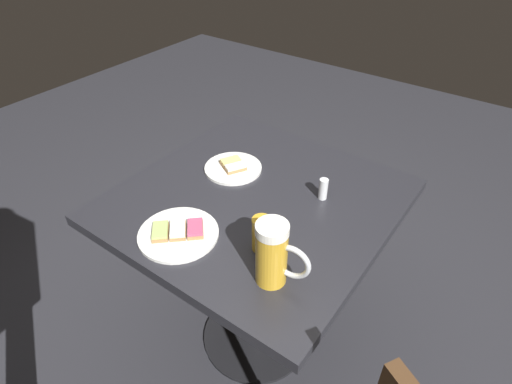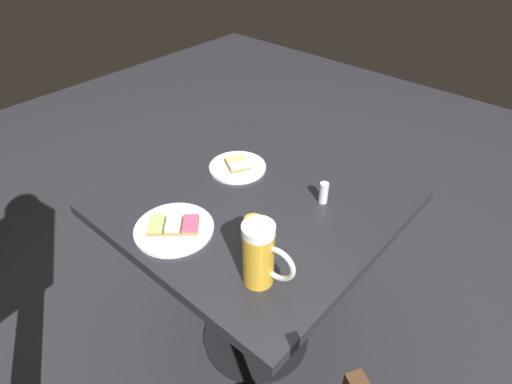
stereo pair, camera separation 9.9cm
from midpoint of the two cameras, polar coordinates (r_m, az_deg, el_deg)
ground_plane at (r=1.89m, az=1.59°, el=-18.85°), size 6.00×6.00×0.00m
cafe_table at (r=1.43m, az=1.99°, el=-5.27°), size 0.82×0.83×0.74m
plate_near at (r=1.23m, az=-8.77°, el=-4.89°), size 0.23×0.23×0.03m
plate_far at (r=1.47m, az=-0.58°, el=3.43°), size 0.20×0.20×0.03m
beer_mug at (r=1.02m, az=3.40°, el=-8.60°), size 0.14×0.08×0.18m
beer_glass_small at (r=1.13m, az=2.20°, el=-5.81°), size 0.05×0.05×0.10m
salt_shaker at (r=1.32m, az=11.26°, el=-0.16°), size 0.03×0.03×0.07m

